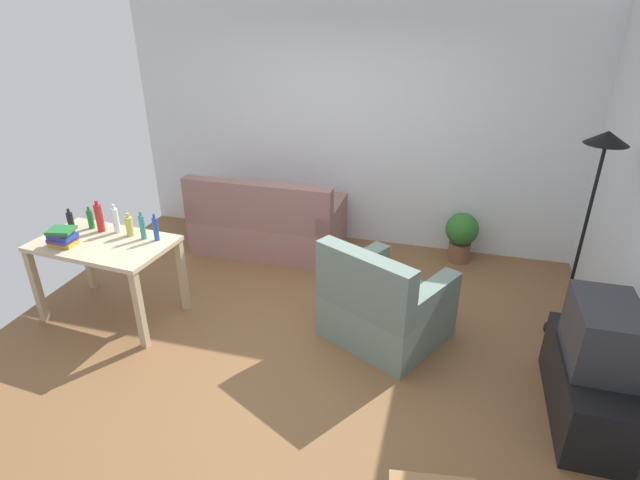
# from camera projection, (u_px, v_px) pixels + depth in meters

# --- Properties ---
(ground_plane) EXTENTS (5.20, 4.40, 0.02)m
(ground_plane) POSITION_uv_depth(u_px,v_px,m) (294.00, 341.00, 4.42)
(ground_plane) COLOR brown
(wall_rear) EXTENTS (5.20, 0.10, 2.70)m
(wall_rear) POSITION_uv_depth(u_px,v_px,m) (351.00, 128.00, 5.73)
(wall_rear) COLOR silver
(wall_rear) RESTS_ON ground_plane
(couch) EXTENTS (1.68, 0.84, 0.92)m
(couch) POSITION_uv_depth(u_px,v_px,m) (267.00, 225.00, 5.85)
(couch) COLOR #996B66
(couch) RESTS_ON ground_plane
(tv_stand) EXTENTS (0.44, 1.10, 0.48)m
(tv_stand) POSITION_uv_depth(u_px,v_px,m) (587.00, 388.00, 3.53)
(tv_stand) COLOR black
(tv_stand) RESTS_ON ground_plane
(tv) EXTENTS (0.41, 0.60, 0.44)m
(tv) POSITION_uv_depth(u_px,v_px,m) (603.00, 334.00, 3.33)
(tv) COLOR #2D2D33
(tv) RESTS_ON tv_stand
(torchiere_lamp) EXTENTS (0.32, 0.32, 1.81)m
(torchiere_lamp) POSITION_uv_depth(u_px,v_px,m) (596.00, 182.00, 3.90)
(torchiere_lamp) COLOR black
(torchiere_lamp) RESTS_ON ground_plane
(desk) EXTENTS (1.26, 0.80, 0.76)m
(desk) POSITION_uv_depth(u_px,v_px,m) (105.00, 253.00, 4.49)
(desk) COLOR #C6B28E
(desk) RESTS_ON ground_plane
(potted_plant) EXTENTS (0.36, 0.36, 0.57)m
(potted_plant) POSITION_uv_depth(u_px,v_px,m) (461.00, 234.00, 5.60)
(potted_plant) COLOR brown
(potted_plant) RESTS_ON ground_plane
(armchair) EXTENTS (1.19, 1.16, 0.92)m
(armchair) POSITION_uv_depth(u_px,v_px,m) (383.00, 306.00, 4.31)
(armchair) COLOR slate
(armchair) RESTS_ON ground_plane
(bottle_dark) EXTENTS (0.06, 0.06, 0.20)m
(bottle_dark) POSITION_uv_depth(u_px,v_px,m) (70.00, 220.00, 4.65)
(bottle_dark) COLOR black
(bottle_dark) RESTS_ON desk
(bottle_green) EXTENTS (0.05, 0.05, 0.22)m
(bottle_green) POSITION_uv_depth(u_px,v_px,m) (90.00, 219.00, 4.66)
(bottle_green) COLOR #1E722D
(bottle_green) RESTS_ON desk
(bottle_red) EXTENTS (0.07, 0.07, 0.30)m
(bottle_red) POSITION_uv_depth(u_px,v_px,m) (99.00, 218.00, 4.58)
(bottle_red) COLOR #AD2323
(bottle_red) RESTS_ON desk
(bottle_clear) EXTENTS (0.06, 0.06, 0.27)m
(bottle_clear) POSITION_uv_depth(u_px,v_px,m) (116.00, 220.00, 4.57)
(bottle_clear) COLOR silver
(bottle_clear) RESTS_ON desk
(bottle_squat) EXTENTS (0.07, 0.07, 0.22)m
(bottle_squat) POSITION_uv_depth(u_px,v_px,m) (129.00, 226.00, 4.52)
(bottle_squat) COLOR #BCB24C
(bottle_squat) RESTS_ON desk
(bottle_tall) EXTENTS (0.05, 0.05, 0.26)m
(bottle_tall) POSITION_uv_depth(u_px,v_px,m) (142.00, 227.00, 4.45)
(bottle_tall) COLOR teal
(bottle_tall) RESTS_ON desk
(bottle_blue) EXTENTS (0.05, 0.05, 0.25)m
(bottle_blue) POSITION_uv_depth(u_px,v_px,m) (156.00, 229.00, 4.42)
(bottle_blue) COLOR #2347A3
(bottle_blue) RESTS_ON desk
(book_stack) EXTENTS (0.25, 0.21, 0.17)m
(book_stack) POSITION_uv_depth(u_px,v_px,m) (62.00, 237.00, 4.33)
(book_stack) COLOR #B7932D
(book_stack) RESTS_ON desk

